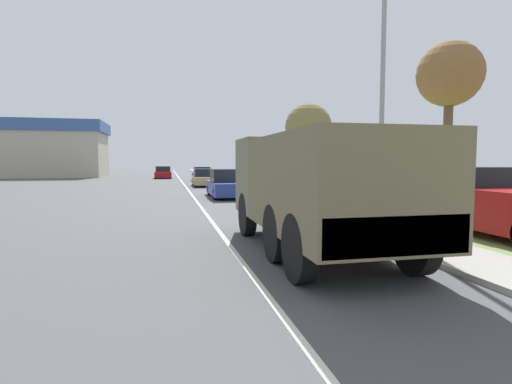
% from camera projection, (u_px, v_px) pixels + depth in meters
% --- Properties ---
extents(ground_plane, '(180.00, 180.00, 0.00)m').
position_uv_depth(ground_plane, '(183.00, 184.00, 36.69)').
color(ground_plane, '#4C4C4F').
extents(lane_centre_stripe, '(0.12, 120.00, 0.00)m').
position_uv_depth(lane_centre_stripe, '(183.00, 184.00, 36.69)').
color(lane_centre_stripe, silver).
rests_on(lane_centre_stripe, ground).
extents(sidewalk_right, '(1.80, 120.00, 0.12)m').
position_uv_depth(sidewalk_right, '(232.00, 182.00, 37.67)').
color(sidewalk_right, '#9E9B93').
rests_on(sidewalk_right, ground).
extents(grass_strip_right, '(7.00, 120.00, 0.02)m').
position_uv_depth(grass_strip_right, '(277.00, 182.00, 38.63)').
color(grass_strip_right, olive).
rests_on(grass_strip_right, ground).
extents(military_truck, '(2.52, 6.74, 2.70)m').
position_uv_depth(military_truck, '(315.00, 184.00, 9.04)').
color(military_truck, '#606647').
rests_on(military_truck, ground).
extents(car_nearest_ahead, '(1.71, 4.72, 1.62)m').
position_uv_depth(car_nearest_ahead, '(225.00, 185.00, 22.91)').
color(car_nearest_ahead, navy).
rests_on(car_nearest_ahead, ground).
extents(car_second_ahead, '(1.82, 4.03, 1.45)m').
position_uv_depth(car_second_ahead, '(204.00, 178.00, 32.93)').
color(car_second_ahead, tan).
rests_on(car_second_ahead, ground).
extents(car_third_ahead, '(1.82, 4.50, 1.48)m').
position_uv_depth(car_third_ahead, '(202.00, 175.00, 41.66)').
color(car_third_ahead, navy).
rests_on(car_third_ahead, ground).
extents(car_fourth_ahead, '(1.94, 4.38, 1.45)m').
position_uv_depth(car_fourth_ahead, '(163.00, 173.00, 48.30)').
color(car_fourth_ahead, maroon).
rests_on(car_fourth_ahead, ground).
extents(pickup_truck, '(1.92, 5.24, 1.88)m').
position_uv_depth(pickup_truck, '(492.00, 203.00, 11.13)').
color(pickup_truck, maroon).
rests_on(pickup_truck, grass_strip_right).
extents(lamp_post, '(1.69, 0.24, 8.38)m').
position_uv_depth(lamp_post, '(377.00, 60.00, 11.62)').
color(lamp_post, gray).
rests_on(lamp_post, sidewalk_right).
extents(tree_mid_right, '(2.60, 2.60, 6.87)m').
position_uv_depth(tree_mid_right, '(450.00, 77.00, 16.14)').
color(tree_mid_right, brown).
rests_on(tree_mid_right, grass_strip_right).
extents(tree_far_right, '(3.68, 3.68, 6.61)m').
position_uv_depth(tree_far_right, '(308.00, 127.00, 31.55)').
color(tree_far_right, brown).
rests_on(tree_far_right, grass_strip_right).
extents(utility_box, '(0.55, 0.45, 0.70)m').
position_uv_depth(utility_box, '(381.00, 207.00, 14.68)').
color(utility_box, '#3D7042').
rests_on(utility_box, grass_strip_right).
extents(building_distant, '(16.98, 9.73, 7.23)m').
position_uv_depth(building_distant, '(38.00, 149.00, 52.03)').
color(building_distant, '#B2A893').
rests_on(building_distant, ground).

